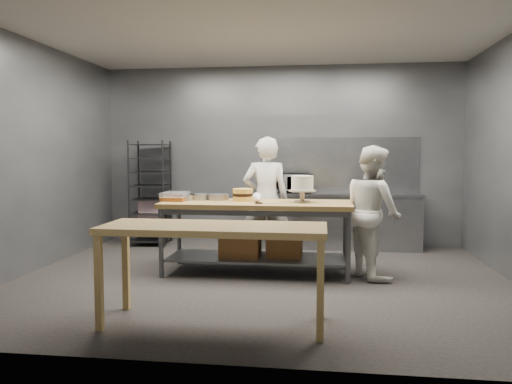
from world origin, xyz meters
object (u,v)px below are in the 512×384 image
at_px(speed_rack, 151,194).
at_px(frosted_cake_stand, 302,185).
at_px(layer_cake, 243,195).
at_px(work_table, 258,229).
at_px(microwave, 294,183).
at_px(near_counter, 214,235).
at_px(chef_behind, 266,200).
at_px(chef_right, 373,212).

height_order(speed_rack, frosted_cake_stand, speed_rack).
xyz_separation_m(speed_rack, layer_cake, (1.84, -1.68, 0.14)).
relative_size(work_table, microwave, 4.43).
bearing_deg(near_counter, speed_rack, 117.05).
distance_m(speed_rack, chef_behind, 2.37).
height_order(speed_rack, layer_cake, speed_rack).
height_order(chef_behind, microwave, chef_behind).
relative_size(work_table, chef_right, 1.47).
distance_m(work_table, near_counter, 1.98).
height_order(work_table, chef_right, chef_right).
bearing_deg(layer_cake, microwave, 72.18).
bearing_deg(frosted_cake_stand, chef_behind, 129.41).
distance_m(microwave, frosted_cake_stand, 1.87).
bearing_deg(microwave, near_counter, -97.43).
distance_m(speed_rack, frosted_cake_stand, 3.18).
distance_m(near_counter, layer_cake, 2.07).
bearing_deg(chef_behind, microwave, -112.29).
height_order(near_counter, chef_right, chef_right).
relative_size(speed_rack, frosted_cake_stand, 5.15).
height_order(chef_right, frosted_cake_stand, chef_right).
xyz_separation_m(near_counter, frosted_cake_stand, (0.71, 1.96, 0.33)).
bearing_deg(chef_behind, work_table, 79.75).
distance_m(work_table, speed_rack, 2.73).
xyz_separation_m(work_table, microwave, (0.36, 1.86, 0.48)).
height_order(chef_right, microwave, chef_right).
distance_m(work_table, frosted_cake_stand, 0.80).
bearing_deg(near_counter, chef_behind, 86.20).
bearing_deg(microwave, chef_behind, -105.02).
height_order(near_counter, layer_cake, layer_cake).
height_order(work_table, chef_behind, chef_behind).
height_order(chef_behind, layer_cake, chef_behind).
bearing_deg(near_counter, layer_cake, 91.88).
distance_m(chef_right, frosted_cake_stand, 0.93).
xyz_separation_m(work_table, frosted_cake_stand, (0.57, -0.00, 0.57)).
height_order(near_counter, frosted_cake_stand, frosted_cake_stand).
height_order(work_table, speed_rack, speed_rack).
bearing_deg(work_table, frosted_cake_stand, -0.19).
distance_m(frosted_cake_stand, layer_cake, 0.79).
bearing_deg(speed_rack, work_table, -40.96).
xyz_separation_m(chef_right, layer_cake, (-1.65, 0.10, 0.18)).
distance_m(microwave, layer_cake, 1.85).
bearing_deg(chef_behind, frosted_cake_stand, 122.14).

